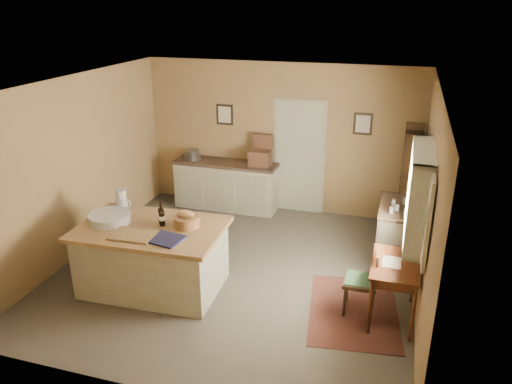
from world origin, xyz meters
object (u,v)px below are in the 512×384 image
sideboard (227,184)px  writing_desk (395,270)px  desk_chair (360,282)px  shelving_unit (412,184)px  work_island (152,255)px  right_cabinet (398,233)px

sideboard → writing_desk: 4.15m
desk_chair → sideboard: bearing=135.0°
sideboard → shelving_unit: 3.33m
work_island → shelving_unit: (3.30, 2.62, 0.44)m
writing_desk → desk_chair: desk_chair is taller
work_island → desk_chair: (2.75, 0.22, -0.05)m
shelving_unit → desk_chair: bearing=-102.8°
sideboard → shelving_unit: shelving_unit is taller
writing_desk → right_cabinet: bearing=90.0°
desk_chair → shelving_unit: (0.54, 2.40, 0.49)m
writing_desk → right_cabinet: 1.51m
work_island → shelving_unit: shelving_unit is taller
right_cabinet → desk_chair: bearing=-104.8°
work_island → desk_chair: work_island is taller
sideboard → desk_chair: sideboard is taller
writing_desk → sideboard: bearing=139.2°
desk_chair → right_cabinet: size_ratio=0.81×
writing_desk → shelving_unit: bearing=86.5°
sideboard → work_island: bearing=-90.1°
right_cabinet → shelving_unit: (0.15, 0.91, 0.47)m
sideboard → writing_desk: (3.14, -2.71, 0.19)m
shelving_unit → right_cabinet: bearing=-99.3°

